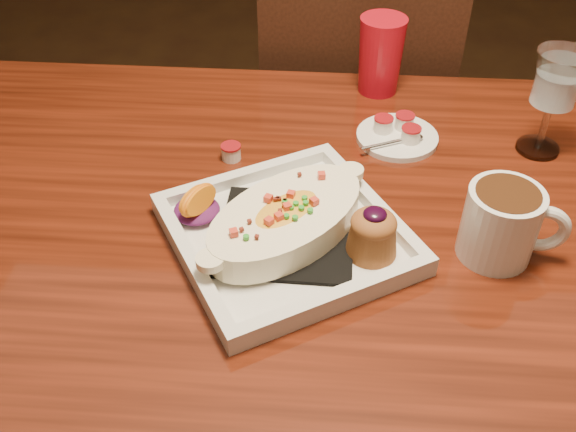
# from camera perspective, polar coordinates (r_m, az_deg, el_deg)

# --- Properties ---
(table) EXTENTS (1.50, 0.90, 0.75)m
(table) POSITION_cam_1_polar(r_m,az_deg,el_deg) (0.97, 6.17, -5.39)
(table) COLOR maroon
(table) RESTS_ON floor
(chair_far) EXTENTS (0.42, 0.42, 0.93)m
(chair_far) POSITION_cam_1_polar(r_m,az_deg,el_deg) (1.55, 5.62, 7.72)
(chair_far) COLOR black
(chair_far) RESTS_ON floor
(plate) EXTENTS (0.40, 0.40, 0.08)m
(plate) POSITION_cam_1_polar(r_m,az_deg,el_deg) (0.86, 0.31, -0.89)
(plate) COLOR silver
(plate) RESTS_ON table
(coffee_mug) EXTENTS (0.14, 0.10, 0.10)m
(coffee_mug) POSITION_cam_1_polar(r_m,az_deg,el_deg) (0.87, 18.61, -0.47)
(coffee_mug) COLOR silver
(coffee_mug) RESTS_ON table
(goblet) EXTENTS (0.08, 0.08, 0.17)m
(goblet) POSITION_cam_1_polar(r_m,az_deg,el_deg) (1.07, 22.77, 10.70)
(goblet) COLOR silver
(goblet) RESTS_ON table
(saucer) EXTENTS (0.14, 0.14, 0.09)m
(saucer) POSITION_cam_1_polar(r_m,az_deg,el_deg) (1.08, 9.68, 7.16)
(saucer) COLOR silver
(saucer) RESTS_ON table
(creamer_loose) EXTENTS (0.03, 0.03, 0.03)m
(creamer_loose) POSITION_cam_1_polar(r_m,az_deg,el_deg) (1.03, -5.08, 5.70)
(creamer_loose) COLOR white
(creamer_loose) RESTS_ON table
(red_tumbler) EXTENTS (0.08, 0.08, 0.14)m
(red_tumbler) POSITION_cam_1_polar(r_m,az_deg,el_deg) (1.19, 8.23, 13.94)
(red_tumbler) COLOR red
(red_tumbler) RESTS_ON table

